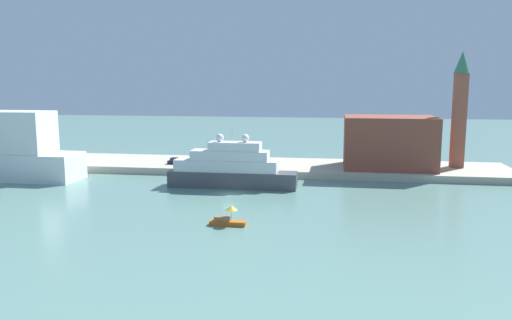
{
  "coord_description": "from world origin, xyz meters",
  "views": [
    {
      "loc": [
        18.0,
        -83.5,
        19.19
      ],
      "look_at": [
        3.71,
        6.0,
        5.25
      ],
      "focal_mm": 35.1,
      "sensor_mm": 36.0,
      "label": 1
    }
  ],
  "objects_px": {
    "parked_car": "(177,161)",
    "mooring_bollard": "(263,168)",
    "small_motorboat": "(228,219)",
    "harbor_building": "(389,142)",
    "large_yacht": "(231,169)",
    "person_figure": "(190,164)",
    "bell_tower": "(460,105)"
  },
  "relations": [
    {
      "from": "large_yacht",
      "to": "harbor_building",
      "type": "distance_m",
      "value": 35.5
    },
    {
      "from": "small_motorboat",
      "to": "bell_tower",
      "type": "height_order",
      "value": "bell_tower"
    },
    {
      "from": "harbor_building",
      "to": "mooring_bollard",
      "type": "height_order",
      "value": "harbor_building"
    },
    {
      "from": "large_yacht",
      "to": "mooring_bollard",
      "type": "bearing_deg",
      "value": 69.54
    },
    {
      "from": "parked_car",
      "to": "mooring_bollard",
      "type": "bearing_deg",
      "value": -12.22
    },
    {
      "from": "large_yacht",
      "to": "parked_car",
      "type": "bearing_deg",
      "value": 134.41
    },
    {
      "from": "harbor_building",
      "to": "bell_tower",
      "type": "bearing_deg",
      "value": 11.28
    },
    {
      "from": "bell_tower",
      "to": "person_figure",
      "type": "distance_m",
      "value": 58.24
    },
    {
      "from": "harbor_building",
      "to": "parked_car",
      "type": "relative_size",
      "value": 4.65
    },
    {
      "from": "mooring_bollard",
      "to": "harbor_building",
      "type": "bearing_deg",
      "value": 14.25
    },
    {
      "from": "parked_car",
      "to": "mooring_bollard",
      "type": "height_order",
      "value": "parked_car"
    },
    {
      "from": "bell_tower",
      "to": "mooring_bollard",
      "type": "height_order",
      "value": "bell_tower"
    },
    {
      "from": "bell_tower",
      "to": "mooring_bollard",
      "type": "xyz_separation_m",
      "value": [
        -40.38,
        -9.47,
        -12.9
      ]
    },
    {
      "from": "small_motorboat",
      "to": "person_figure",
      "type": "xyz_separation_m",
      "value": [
        -16.25,
        36.91,
        1.29
      ]
    },
    {
      "from": "parked_car",
      "to": "small_motorboat",
      "type": "bearing_deg",
      "value": -63.47
    },
    {
      "from": "harbor_building",
      "to": "bell_tower",
      "type": "xyz_separation_m",
      "value": [
        14.44,
        2.88,
        7.85
      ]
    },
    {
      "from": "parked_car",
      "to": "large_yacht",
      "type": "bearing_deg",
      "value": -45.59
    },
    {
      "from": "bell_tower",
      "to": "person_figure",
      "type": "xyz_separation_m",
      "value": [
        -56.13,
        -9.18,
        -12.51
      ]
    },
    {
      "from": "parked_car",
      "to": "mooring_bollard",
      "type": "distance_m",
      "value": 20.4
    },
    {
      "from": "harbor_building",
      "to": "mooring_bollard",
      "type": "distance_m",
      "value": 27.24
    },
    {
      "from": "small_motorboat",
      "to": "harbor_building",
      "type": "distance_m",
      "value": 50.5
    },
    {
      "from": "bell_tower",
      "to": "mooring_bollard",
      "type": "relative_size",
      "value": 31.51
    },
    {
      "from": "harbor_building",
      "to": "person_figure",
      "type": "distance_m",
      "value": 42.43
    },
    {
      "from": "small_motorboat",
      "to": "bell_tower",
      "type": "xyz_separation_m",
      "value": [
        39.88,
        46.09,
        13.81
      ]
    },
    {
      "from": "harbor_building",
      "to": "person_figure",
      "type": "xyz_separation_m",
      "value": [
        -41.7,
        -6.3,
        -4.67
      ]
    },
    {
      "from": "large_yacht",
      "to": "person_figure",
      "type": "xyz_separation_m",
      "value": [
        -11.42,
        11.9,
        -1.21
      ]
    },
    {
      "from": "small_motorboat",
      "to": "parked_car",
      "type": "xyz_separation_m",
      "value": [
        -20.44,
        40.94,
        1.12
      ]
    },
    {
      "from": "large_yacht",
      "to": "small_motorboat",
      "type": "bearing_deg",
      "value": -79.06
    },
    {
      "from": "harbor_building",
      "to": "mooring_bollard",
      "type": "relative_size",
      "value": 24.18
    },
    {
      "from": "mooring_bollard",
      "to": "parked_car",
      "type": "bearing_deg",
      "value": 167.78
    },
    {
      "from": "parked_car",
      "to": "person_figure",
      "type": "bearing_deg",
      "value": -43.9
    },
    {
      "from": "parked_car",
      "to": "person_figure",
      "type": "height_order",
      "value": "person_figure"
    }
  ]
}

